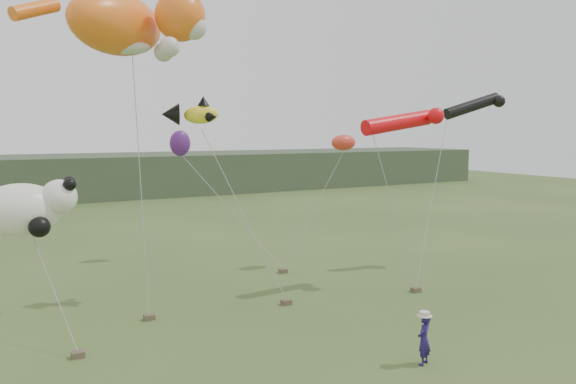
# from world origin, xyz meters

# --- Properties ---
(ground) EXTENTS (120.00, 120.00, 0.00)m
(ground) POSITION_xyz_m (0.00, 0.00, 0.00)
(ground) COLOR #385123
(ground) RESTS_ON ground
(headland) EXTENTS (90.00, 13.00, 4.00)m
(headland) POSITION_xyz_m (-3.11, 44.69, 1.92)
(headland) COLOR #2D3D28
(headland) RESTS_ON ground
(festival_attendant) EXTENTS (0.61, 0.54, 1.42)m
(festival_attendant) POSITION_xyz_m (0.46, -1.59, 0.71)
(festival_attendant) COLOR #1F1654
(festival_attendant) RESTS_ON ground
(sandbag_anchors) EXTENTS (13.25, 5.88, 0.18)m
(sandbag_anchors) POSITION_xyz_m (-1.30, 5.44, 0.09)
(sandbag_anchors) COLOR brown
(sandbag_anchors) RESTS_ON ground
(cat_kite) EXTENTS (6.37, 4.92, 2.71)m
(cat_kite) POSITION_xyz_m (-5.07, 7.61, 10.20)
(cat_kite) COLOR orange
(cat_kite) RESTS_ON ground
(fish_kite) EXTENTS (2.23, 1.47, 1.10)m
(fish_kite) POSITION_xyz_m (-3.04, 7.41, 7.06)
(fish_kite) COLOR yellow
(fish_kite) RESTS_ON ground
(tube_kites) EXTENTS (8.82, 2.66, 2.03)m
(tube_kites) POSITION_xyz_m (7.27, 5.45, 7.12)
(tube_kites) COLOR black
(tube_kites) RESTS_ON ground
(panda_kite) EXTENTS (2.97, 1.92, 1.85)m
(panda_kite) POSITION_xyz_m (-8.79, 6.52, 3.99)
(panda_kite) COLOR white
(panda_kite) RESTS_ON ground
(misc_kites) EXTENTS (7.51, 5.74, 1.28)m
(misc_kites) POSITION_xyz_m (1.49, 12.00, 5.84)
(misc_kites) COLOR red
(misc_kites) RESTS_ON ground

